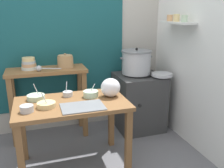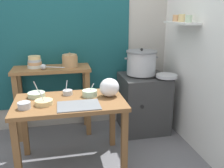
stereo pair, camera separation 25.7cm
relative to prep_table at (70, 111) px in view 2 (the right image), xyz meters
The scene contains 18 objects.
ground_plane 0.62m from the prep_table, 42.67° to the right, with size 9.00×9.00×0.00m, color slate.
wall_back 1.25m from the prep_table, 81.09° to the left, with size 4.40×0.12×2.60m.
wall_right 1.64m from the prep_table, ahead, with size 0.30×3.20×2.60m.
prep_table is the anchor object (origin of this frame).
back_shelf_table 0.78m from the prep_table, 103.44° to the left, with size 0.96×0.40×0.90m.
stove_block 1.21m from the prep_table, 31.99° to the left, with size 0.60×0.61×0.78m.
steamer_pot 1.21m from the prep_table, 33.86° to the left, with size 0.45×0.40×0.35m.
clay_pot 0.85m from the prep_table, 86.04° to the left, with size 0.19×0.19×0.18m.
bowl_stack_enamel 0.95m from the prep_table, 115.61° to the left, with size 0.18×0.18×0.15m.
ladle 0.78m from the prep_table, 111.68° to the left, with size 0.29×0.13×0.07m.
serving_tray 0.22m from the prep_table, 64.31° to the right, with size 0.40×0.28×0.01m, color slate.
plastic_bag 0.47m from the prep_table, ahead, with size 0.21×0.19×0.20m, color white.
wide_pan 1.31m from the prep_table, 18.99° to the left, with size 0.27×0.27×0.04m, color #B7BABF.
prep_bowl_0 0.29m from the prep_table, 165.16° to the right, with size 0.17×0.17×0.15m.
prep_bowl_1 0.40m from the prep_table, 151.59° to the left, with size 0.18×0.18×0.18m.
prep_bowl_2 0.28m from the prep_table, 22.39° to the left, with size 0.16×0.16×0.14m.
prep_bowl_3 0.23m from the prep_table, 93.33° to the left, with size 0.10×0.10×0.15m.
prep_bowl_4 0.46m from the prep_table, 163.04° to the right, with size 0.12×0.12×0.06m.
Camera 2 is at (-0.14, -2.28, 1.58)m, focal length 39.33 mm.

